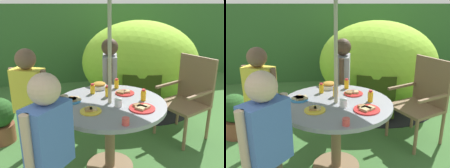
# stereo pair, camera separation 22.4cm
# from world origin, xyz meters

# --- Properties ---
(ground_plane) EXTENTS (10.00, 10.00, 0.02)m
(ground_plane) POSITION_xyz_m (0.00, 0.00, -0.01)
(ground_plane) COLOR #3D6B33
(hedge_backdrop) EXTENTS (9.00, 0.70, 1.68)m
(hedge_backdrop) POSITION_xyz_m (0.00, 3.45, 0.84)
(hedge_backdrop) COLOR #33602D
(hedge_backdrop) RESTS_ON ground_plane
(garden_table) EXTENTS (1.11, 1.11, 0.76)m
(garden_table) POSITION_xyz_m (0.00, 0.00, 0.60)
(garden_table) COLOR brown
(garden_table) RESTS_ON ground_plane
(wooden_chair) EXTENTS (0.66, 0.68, 1.05)m
(wooden_chair) POSITION_xyz_m (1.15, 0.48, 0.57)
(wooden_chair) COLOR brown
(wooden_chair) RESTS_ON ground_plane
(dome_tent) EXTENTS (2.52, 2.52, 1.42)m
(dome_tent) POSITION_xyz_m (0.91, 1.77, 0.70)
(dome_tent) COLOR #8CC633
(dome_tent) RESTS_ON ground_plane
(potted_plant) EXTENTS (0.38, 0.38, 0.58)m
(potted_plant) POSITION_xyz_m (-1.23, 0.82, 0.30)
(potted_plant) COLOR brown
(potted_plant) RESTS_ON ground_plane
(child_in_grey_shirt) EXTENTS (0.25, 0.42, 1.27)m
(child_in_grey_shirt) POSITION_xyz_m (0.18, 0.84, 0.81)
(child_in_grey_shirt) COLOR navy
(child_in_grey_shirt) RESTS_ON ground_plane
(child_in_yellow_shirt) EXTENTS (0.39, 0.31, 1.26)m
(child_in_yellow_shirt) POSITION_xyz_m (-0.79, 0.39, 0.80)
(child_in_yellow_shirt) COLOR navy
(child_in_yellow_shirt) RESTS_ON ground_plane
(child_in_blue_shirt) EXTENTS (0.36, 0.37, 1.27)m
(child_in_blue_shirt) POSITION_xyz_m (-0.57, -0.63, 0.81)
(child_in_blue_shirt) COLOR brown
(child_in_blue_shirt) RESTS_ON ground_plane
(snack_bowl) EXTENTS (0.17, 0.17, 0.08)m
(snack_bowl) POSITION_xyz_m (-0.03, 0.43, 0.79)
(snack_bowl) COLOR white
(snack_bowl) RESTS_ON garden_table
(plate_near_left) EXTENTS (0.24, 0.24, 0.03)m
(plate_near_left) POSITION_xyz_m (0.26, -0.21, 0.77)
(plate_near_left) COLOR red
(plate_near_left) RESTS_ON garden_table
(plate_front_edge) EXTENTS (0.20, 0.20, 0.03)m
(plate_front_edge) POSITION_xyz_m (0.21, 0.21, 0.77)
(plate_front_edge) COLOR red
(plate_front_edge) RESTS_ON garden_table
(plate_center_front) EXTENTS (0.18, 0.18, 0.03)m
(plate_center_front) POSITION_xyz_m (-0.36, 0.11, 0.77)
(plate_center_front) COLOR #338CD8
(plate_center_front) RESTS_ON garden_table
(plate_mid_left) EXTENTS (0.20, 0.20, 0.03)m
(plate_mid_left) POSITION_xyz_m (-0.21, -0.17, 0.77)
(plate_mid_left) COLOR yellow
(plate_mid_left) RESTS_ON garden_table
(juice_bottle_near_right) EXTENTS (0.05, 0.05, 0.11)m
(juice_bottle_near_right) POSITION_xyz_m (-0.13, 0.29, 0.81)
(juice_bottle_near_right) COLOR yellow
(juice_bottle_near_right) RESTS_ON garden_table
(juice_bottle_far_left) EXTENTS (0.05, 0.05, 0.12)m
(juice_bottle_far_left) POSITION_xyz_m (0.01, 0.17, 0.81)
(juice_bottle_far_left) COLOR yellow
(juice_bottle_far_left) RESTS_ON garden_table
(juice_bottle_far_right) EXTENTS (0.05, 0.05, 0.12)m
(juice_bottle_far_right) POSITION_xyz_m (0.34, -0.01, 0.81)
(juice_bottle_far_right) COLOR yellow
(juice_bottle_far_right) RESTS_ON garden_table
(juice_bottle_center_back) EXTENTS (0.05, 0.05, 0.11)m
(juice_bottle_center_back) POSITION_xyz_m (0.17, 0.41, 0.81)
(juice_bottle_center_back) COLOR yellow
(juice_bottle_center_back) RESTS_ON garden_table
(cup_near) EXTENTS (0.06, 0.06, 0.06)m
(cup_near) POSITION_xyz_m (0.03, -0.48, 0.79)
(cup_near) COLOR #E04C47
(cup_near) RESTS_ON garden_table
(cup_far) EXTENTS (0.07, 0.07, 0.07)m
(cup_far) POSITION_xyz_m (0.06, -0.11, 0.79)
(cup_far) COLOR white
(cup_far) RESTS_ON garden_table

